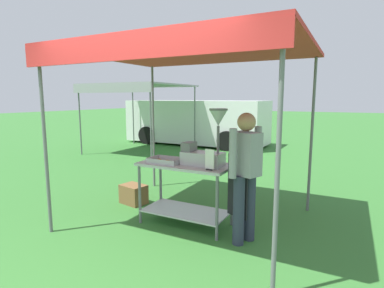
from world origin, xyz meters
The scene contains 10 objects.
ground_plane centered at (0.00, 6.00, 0.00)m, with size 70.00×70.00×0.00m, color #33702D.
stall_canopy centered at (0.03, 1.24, 2.35)m, with size 3.16×2.63×2.43m.
donut_cart centered at (0.03, 1.14, 0.62)m, with size 1.29×0.64×0.88m.
donut_tray centered at (-0.23, 1.04, 0.90)m, with size 0.46×0.31×0.07m.
donut_fryer centered at (0.33, 1.15, 1.13)m, with size 0.62×0.28×0.76m.
menu_sign centered at (0.49, 0.93, 1.00)m, with size 0.13×0.05×0.27m.
vendor centered at (0.93, 0.99, 0.90)m, with size 0.46×0.52×1.61m.
supply_crate centered at (-1.17, 1.48, 0.16)m, with size 0.47×0.38×0.32m.
van_white centered at (-3.35, 8.13, 0.88)m, with size 5.48×2.18×1.69m.
neighbour_tent centered at (-4.18, 5.64, 2.15)m, with size 2.91×2.85×2.22m.
Camera 1 is at (2.03, -2.49, 1.78)m, focal length 28.49 mm.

